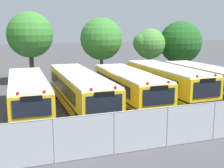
# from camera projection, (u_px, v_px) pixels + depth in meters

# --- Properties ---
(ground_plane) EXTENTS (160.00, 160.00, 0.00)m
(ground_plane) POSITION_uv_depth(u_px,v_px,m) (126.00, 104.00, 21.97)
(ground_plane) COLOR #424244
(school_bus_0) EXTENTS (2.64, 10.06, 2.50)m
(school_bus_0) POSITION_uv_depth(u_px,v_px,m) (28.00, 94.00, 19.53)
(school_bus_0) COLOR yellow
(school_bus_0) RESTS_ON ground_plane
(school_bus_1) EXTENTS (2.47, 11.16, 2.65)m
(school_bus_1) POSITION_uv_depth(u_px,v_px,m) (80.00, 90.00, 20.36)
(school_bus_1) COLOR yellow
(school_bus_1) RESTS_ON ground_plane
(school_bus_2) EXTENTS (2.67, 9.72, 2.59)m
(school_bus_2) POSITION_uv_depth(u_px,v_px,m) (129.00, 87.00, 21.49)
(school_bus_2) COLOR yellow
(school_bus_2) RESTS_ON ground_plane
(school_bus_3) EXTENTS (2.72, 9.95, 2.75)m
(school_bus_3) POSITION_uv_depth(u_px,v_px,m) (167.00, 82.00, 22.96)
(school_bus_3) COLOR yellow
(school_bus_3) RESTS_ON ground_plane
(school_bus_4) EXTENTS (2.66, 9.70, 2.60)m
(school_bus_4) POSITION_uv_depth(u_px,v_px,m) (207.00, 81.00, 23.84)
(school_bus_4) COLOR yellow
(school_bus_4) RESTS_ON ground_plane
(tree_1) EXTENTS (4.52, 4.52, 7.11)m
(tree_1) POSITION_uv_depth(u_px,v_px,m) (31.00, 35.00, 29.13)
(tree_1) COLOR #4C3823
(tree_1) RESTS_ON ground_plane
(tree_2) EXTENTS (4.28, 4.28, 6.55)m
(tree_2) POSITION_uv_depth(u_px,v_px,m) (102.00, 38.00, 30.14)
(tree_2) COLOR #4C3823
(tree_2) RESTS_ON ground_plane
(tree_3) EXTENTS (3.49, 3.25, 5.46)m
(tree_3) POSITION_uv_depth(u_px,v_px,m) (148.00, 44.00, 31.46)
(tree_3) COLOR #4C3823
(tree_3) RESTS_ON ground_plane
(tree_4) EXTENTS (4.77, 4.77, 6.25)m
(tree_4) POSITION_uv_depth(u_px,v_px,m) (182.00, 42.00, 33.32)
(tree_4) COLOR #4C3823
(tree_4) RESTS_ON ground_plane
(chainlink_fence) EXTENTS (18.83, 0.07, 2.01)m
(chainlink_fence) POSITION_uv_depth(u_px,v_px,m) (191.00, 123.00, 14.50)
(chainlink_fence) COLOR #9EA0A3
(chainlink_fence) RESTS_ON ground_plane
(traffic_cone) EXTENTS (0.41, 0.41, 0.54)m
(traffic_cone) POSITION_uv_depth(u_px,v_px,m) (114.00, 137.00, 14.77)
(traffic_cone) COLOR #EA5914
(traffic_cone) RESTS_ON ground_plane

